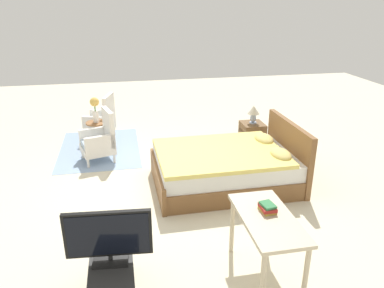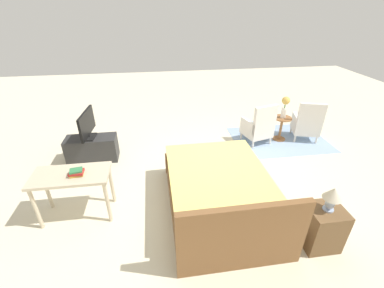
{
  "view_description": "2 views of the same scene",
  "coord_description": "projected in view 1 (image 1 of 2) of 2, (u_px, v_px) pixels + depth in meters",
  "views": [
    {
      "loc": [
        5.09,
        -0.64,
        2.76
      ],
      "look_at": [
        0.24,
        0.32,
        0.81
      ],
      "focal_mm": 35.0,
      "sensor_mm": 36.0,
      "label": 1
    },
    {
      "loc": [
        0.86,
        3.79,
        2.8
      ],
      "look_at": [
        0.33,
        0.06,
        0.7
      ],
      "focal_mm": 24.0,
      "sensor_mm": 36.0,
      "label": 2
    }
  ],
  "objects": [
    {
      "name": "tv_flatscreen",
      "position": [
        108.0,
        237.0,
        3.33
      ],
      "size": [
        0.23,
        0.78,
        0.53
      ],
      "color": "black",
      "rests_on": "tv_stand"
    },
    {
      "name": "side_table",
      "position": [
        97.0,
        132.0,
        7.15
      ],
      "size": [
        0.4,
        0.4,
        0.55
      ],
      "color": "#936038",
      "rests_on": "ground_plane"
    },
    {
      "name": "tv_stand",
      "position": [
        113.0,
        283.0,
        3.53
      ],
      "size": [
        0.96,
        0.4,
        0.49
      ],
      "color": "#2D2D2D",
      "rests_on": "ground_plane"
    },
    {
      "name": "nightstand",
      "position": [
        252.0,
        138.0,
        6.97
      ],
      "size": [
        0.44,
        0.41,
        0.59
      ],
      "color": "brown",
      "rests_on": "ground_plane"
    },
    {
      "name": "floor_rug",
      "position": [
        100.0,
        148.0,
        7.28
      ],
      "size": [
        2.1,
        1.5,
        0.01
      ],
      "color": "#8EA8C6",
      "rests_on": "ground_plane"
    },
    {
      "name": "bed",
      "position": [
        228.0,
        167.0,
        5.8
      ],
      "size": [
        1.51,
        2.17,
        0.96
      ],
      "color": "brown",
      "rests_on": "ground_plane"
    },
    {
      "name": "table_lamp",
      "position": [
        254.0,
        112.0,
        6.78
      ],
      "size": [
        0.22,
        0.22,
        0.33
      ],
      "color": "#9EADC6",
      "rests_on": "nightstand"
    },
    {
      "name": "armchair_by_window_right",
      "position": [
        100.0,
        140.0,
        6.63
      ],
      "size": [
        0.66,
        0.66,
        0.92
      ],
      "color": "white",
      "rests_on": "floor_rug"
    },
    {
      "name": "book_stack",
      "position": [
        268.0,
        208.0,
        3.79
      ],
      "size": [
        0.19,
        0.15,
        0.09
      ],
      "color": "#B79333",
      "rests_on": "vanity_desk"
    },
    {
      "name": "armchair_by_window_left",
      "position": [
        102.0,
        121.0,
        7.66
      ],
      "size": [
        0.67,
        0.67,
        0.92
      ],
      "color": "white",
      "rests_on": "floor_rug"
    },
    {
      "name": "flower_vase",
      "position": [
        95.0,
        107.0,
        6.97
      ],
      "size": [
        0.17,
        0.17,
        0.48
      ],
      "color": "silver",
      "rests_on": "side_table"
    },
    {
      "name": "ground_plane",
      "position": [
        169.0,
        188.0,
        5.77
      ],
      "size": [
        16.0,
        16.0,
        0.0
      ],
      "primitive_type": "plane",
      "color": "beige"
    },
    {
      "name": "vanity_desk",
      "position": [
        267.0,
        226.0,
        3.74
      ],
      "size": [
        1.04,
        0.52,
        0.73
      ],
      "color": "beige",
      "rests_on": "ground_plane"
    }
  ]
}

